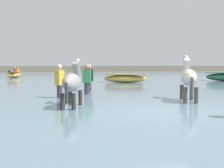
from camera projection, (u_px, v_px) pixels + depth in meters
The scene contains 10 objects.
ground_plane at pixel (164, 127), 7.14m from camera, with size 120.00×120.00×0.00m, color #84755B.
water_surface at pixel (94, 88), 16.80m from camera, with size 90.00×90.00×0.43m, color slate.
horse_lead_grey at pixel (72, 84), 7.69m from camera, with size 0.83×1.66×1.81m.
horse_trailing_pinto at pixel (189, 79), 8.92m from camera, with size 0.97×1.76×1.95m.
boat_distant_west at pixel (14, 74), 25.58m from camera, with size 1.52×2.64×1.01m.
boat_distant_east at pixel (125, 78), 18.24m from camera, with size 2.98×1.97×0.55m.
person_wading_close at pixel (89, 81), 12.28m from camera, with size 0.35×0.25×1.63m.
person_spectator_far at pixel (87, 83), 10.99m from camera, with size 0.37×0.29×1.63m.
person_onlooker_right at pixel (60, 86), 9.82m from camera, with size 0.36×0.37×1.63m.
far_shoreline at pixel (61, 70), 46.49m from camera, with size 80.00×2.40×1.43m, color gray.
Camera 1 is at (-3.05, -6.50, 1.61)m, focal length 44.03 mm.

